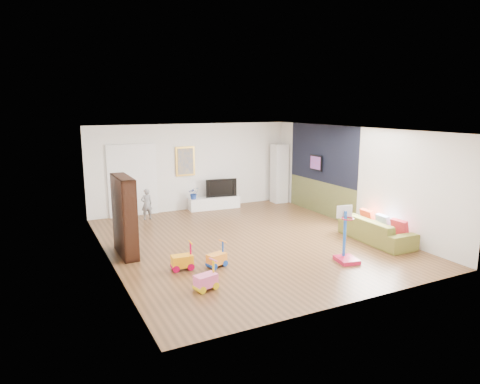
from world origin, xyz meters
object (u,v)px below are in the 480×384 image
sofa (376,230)px  basketball_hoop (348,235)px  media_console (214,203)px  bookshelf (124,216)px

sofa → basketball_hoop: basketball_hoop is taller
media_console → sofa: (2.19, -4.87, 0.10)m
media_console → basketball_hoop: basketball_hoop is taller
media_console → bookshelf: 4.67m
bookshelf → sofa: 5.94m
bookshelf → sofa: bearing=-18.0°
media_console → bookshelf: bearing=-134.6°
media_console → sofa: size_ratio=0.83×
sofa → basketball_hoop: bearing=118.1°
media_console → basketball_hoop: size_ratio=1.37×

